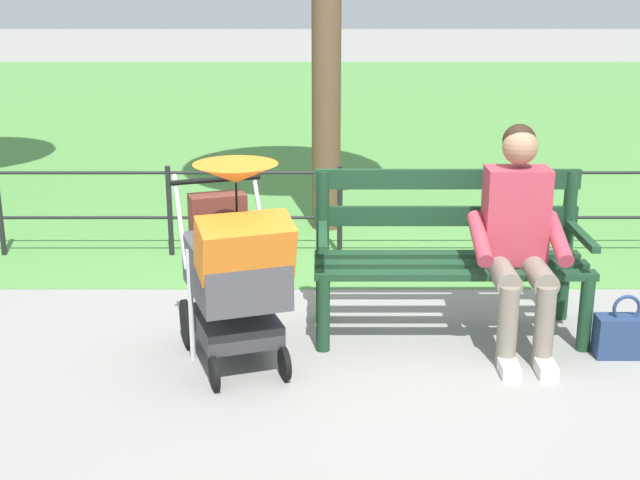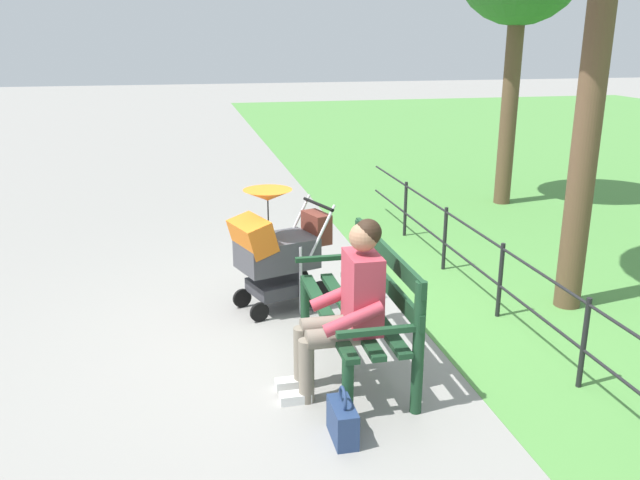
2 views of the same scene
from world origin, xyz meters
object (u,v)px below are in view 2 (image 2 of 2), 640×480
Objects in this scene: person_on_bench at (347,303)px; stroller at (276,248)px; park_bench at (364,301)px; handbag at (343,421)px.

stroller is (1.58, 0.27, -0.08)m from person_on_bench.
person_on_bench reaches higher than stroller.
person_on_bench is (-0.36, 0.22, 0.15)m from park_bench.
park_bench is 1.32m from stroller.
park_bench reaches higher than handbag.
person_on_bench is at bearing -170.42° from stroller.
park_bench is 0.45m from person_on_bench.
person_on_bench reaches higher than handbag.
person_on_bench is 1.61m from stroller.
stroller is 3.11× the size of handbag.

